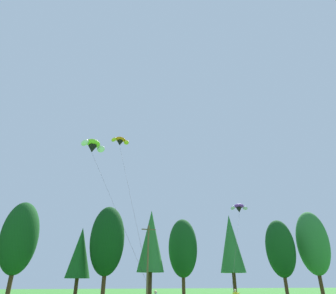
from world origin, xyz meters
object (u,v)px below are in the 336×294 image
object	(u,v)px
parafoil_kite_high_orange	(120,141)
parafoil_kite_far_lime_white	(93,146)
parafoil_kite_mid_purple	(239,208)
utility_pole	(148,259)

from	to	relation	value
parafoil_kite_high_orange	parafoil_kite_far_lime_white	bearing A→B (deg)	-113.77
parafoil_kite_mid_purple	parafoil_kite_high_orange	bearing A→B (deg)	-164.80
parafoil_kite_high_orange	parafoil_kite_far_lime_white	xyz separation A→B (m)	(-3.22, -7.32, -4.46)
utility_pole	parafoil_kite_far_lime_white	size ratio (longest dim) A/B	0.70
parafoil_kite_high_orange	parafoil_kite_mid_purple	xyz separation A→B (m)	(19.73, 5.36, -7.04)
utility_pole	parafoil_kite_far_lime_white	world-z (taller)	parafoil_kite_far_lime_white
parafoil_kite_high_orange	parafoil_kite_far_lime_white	distance (m)	9.16
utility_pole	parafoil_kite_high_orange	distance (m)	18.06
parafoil_kite_high_orange	parafoil_kite_far_lime_white	world-z (taller)	parafoil_kite_high_orange
parafoil_kite_high_orange	parafoil_kite_mid_purple	bearing A→B (deg)	15.20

